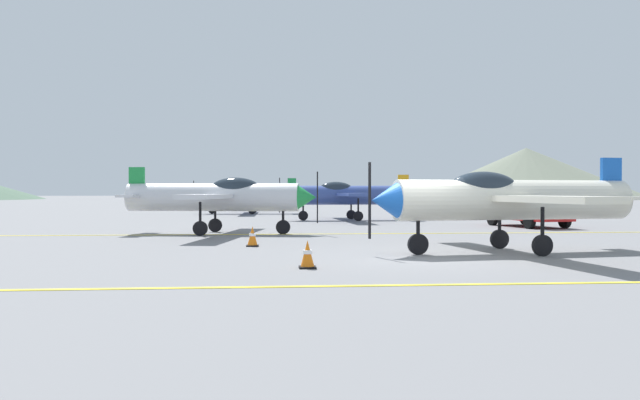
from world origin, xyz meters
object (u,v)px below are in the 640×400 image
object	(u,v)px
airplane_far	(346,194)
car_sedan	(527,208)
traffic_cone_front	(252,237)
airplane_near	(504,198)
airplane_back	(246,194)
airplane_mid	(220,196)
traffic_cone_side	(307,255)

from	to	relation	value
airplane_far	car_sedan	world-z (taller)	airplane_far
car_sedan	traffic_cone_front	world-z (taller)	car_sedan
airplane_near	airplane_back	bearing A→B (deg)	105.12
airplane_mid	airplane_back	world-z (taller)	same
traffic_cone_side	airplane_far	bearing A→B (deg)	80.78
airplane_back	traffic_cone_side	bearing A→B (deg)	-85.64
airplane_near	traffic_cone_side	world-z (taller)	airplane_near
airplane_near	airplane_mid	size ratio (longest dim) A/B	1.00
airplane_back	car_sedan	xyz separation A→B (m)	(13.27, -17.19, -0.58)
airplane_near	traffic_cone_front	xyz separation A→B (m)	(-6.63, 2.41, -1.14)
airplane_near	traffic_cone_front	world-z (taller)	airplane_near
airplane_mid	airplane_far	world-z (taller)	same
car_sedan	traffic_cone_front	bearing A→B (deg)	-143.12
airplane_far	traffic_cone_side	bearing A→B (deg)	-99.22
airplane_near	airplane_mid	world-z (taller)	same
airplane_far	traffic_cone_side	xyz separation A→B (m)	(-3.46, -21.31, -1.14)
airplane_near	airplane_far	bearing A→B (deg)	95.85
airplane_back	traffic_cone_front	xyz separation A→B (m)	(1.13, -26.30, -1.14)
airplane_mid	airplane_near	bearing A→B (deg)	-44.52
car_sedan	traffic_cone_side	world-z (taller)	car_sedan
airplane_mid	car_sedan	bearing A→B (deg)	15.24
car_sedan	traffic_cone_side	xyz separation A→B (m)	(-10.86, -14.42, -0.56)
airplane_near	airplane_mid	xyz separation A→B (m)	(-7.98, 7.84, 0.00)
airplane_far	traffic_cone_side	distance (m)	21.62
airplane_near	airplane_mid	distance (m)	11.19
airplane_near	airplane_back	size ratio (longest dim) A/B	1.01
airplane_far	airplane_back	world-z (taller)	same
airplane_near	airplane_back	distance (m)	29.74
airplane_near	car_sedan	world-z (taller)	airplane_near
airplane_back	airplane_near	bearing A→B (deg)	-74.88
airplane_far	airplane_back	bearing A→B (deg)	119.67
airplane_back	traffic_cone_side	distance (m)	31.73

